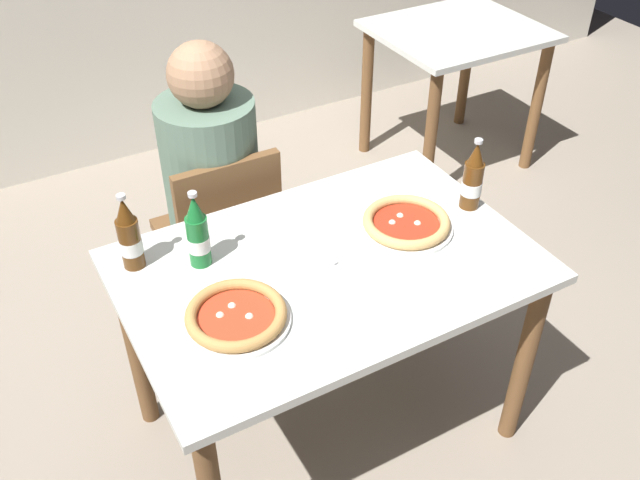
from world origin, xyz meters
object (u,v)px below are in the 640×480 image
(dining_table_main, at_px, (328,291))
(pizza_margherita_near, at_px, (406,223))
(dining_table_background, at_px, (455,58))
(beer_bottle_right, at_px, (473,179))
(diner_seated, at_px, (215,206))
(beer_bottle_left, at_px, (129,237))
(napkin_with_cutlery, at_px, (309,251))
(beer_bottle_center, at_px, (198,234))
(pizza_marinara_far, at_px, (236,316))
(chair_behind_table, at_px, (223,235))

(dining_table_main, relative_size, pizza_margherita_near, 4.10)
(dining_table_background, height_order, beer_bottle_right, beer_bottle_right)
(diner_seated, distance_m, beer_bottle_right, 0.94)
(beer_bottle_left, xyz_separation_m, napkin_with_cutlery, (0.47, -0.20, -0.10))
(diner_seated, height_order, beer_bottle_center, diner_seated)
(pizza_marinara_far, bearing_deg, chair_behind_table, 71.64)
(pizza_marinara_far, xyz_separation_m, beer_bottle_right, (0.88, 0.12, 0.08))
(chair_behind_table, relative_size, beer_bottle_right, 3.44)
(diner_seated, height_order, beer_bottle_right, diner_seated)
(chair_behind_table, distance_m, pizza_marinara_far, 0.80)
(diner_seated, distance_m, pizza_marinara_far, 0.81)
(dining_table_main, height_order, beer_bottle_left, beer_bottle_left)
(chair_behind_table, bearing_deg, beer_bottle_left, 41.35)
(pizza_marinara_far, distance_m, beer_bottle_center, 0.29)
(dining_table_background, relative_size, napkin_with_cutlery, 4.16)
(dining_table_background, xyz_separation_m, napkin_with_cutlery, (-1.50, -1.20, 0.16))
(pizza_margherita_near, relative_size, beer_bottle_center, 1.19)
(beer_bottle_left, height_order, beer_bottle_center, same)
(diner_seated, relative_size, beer_bottle_right, 4.89)
(dining_table_main, relative_size, pizza_marinara_far, 4.12)
(beer_bottle_right, bearing_deg, pizza_marinara_far, -172.03)
(dining_table_main, bearing_deg, pizza_marinara_far, -164.19)
(chair_behind_table, bearing_deg, dining_table_background, -156.69)
(chair_behind_table, distance_m, napkin_with_cutlery, 0.61)
(chair_behind_table, bearing_deg, dining_table_main, 100.01)
(napkin_with_cutlery, bearing_deg, beer_bottle_left, 157.54)
(pizza_marinara_far, height_order, beer_bottle_center, beer_bottle_center)
(beer_bottle_right, bearing_deg, chair_behind_table, 137.91)
(dining_table_main, height_order, chair_behind_table, chair_behind_table)
(diner_seated, distance_m, napkin_with_cutlery, 0.62)
(diner_seated, bearing_deg, pizza_marinara_far, -107.26)
(dining_table_main, relative_size, beer_bottle_center, 4.86)
(dining_table_main, distance_m, chair_behind_table, 0.64)
(diner_seated, height_order, napkin_with_cutlery, diner_seated)
(pizza_margherita_near, bearing_deg, chair_behind_table, 124.06)
(dining_table_main, distance_m, napkin_with_cutlery, 0.14)
(pizza_margherita_near, bearing_deg, beer_bottle_left, 163.07)
(dining_table_main, bearing_deg, beer_bottle_right, 2.96)
(napkin_with_cutlery, bearing_deg, pizza_margherita_near, -8.09)
(diner_seated, relative_size, pizza_margherita_near, 4.13)
(dining_table_main, height_order, beer_bottle_center, beer_bottle_center)
(chair_behind_table, xyz_separation_m, beer_bottle_left, (-0.40, -0.34, 0.37))
(diner_seated, height_order, beer_bottle_left, diner_seated)
(pizza_margherita_near, bearing_deg, napkin_with_cutlery, 171.91)
(pizza_margherita_near, distance_m, beer_bottle_right, 0.26)
(dining_table_main, bearing_deg, dining_table_background, 40.73)
(diner_seated, bearing_deg, beer_bottle_left, -135.38)
(chair_behind_table, relative_size, napkin_with_cutlery, 4.42)
(beer_bottle_left, xyz_separation_m, beer_bottle_center, (0.17, -0.08, 0.00))
(napkin_with_cutlery, bearing_deg, pizza_marinara_far, -151.77)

